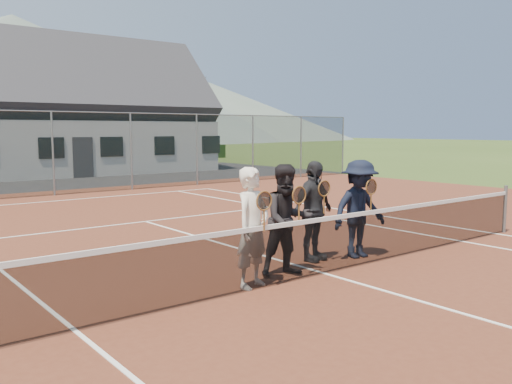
% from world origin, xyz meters
% --- Properties ---
extents(ground, '(220.00, 220.00, 0.00)m').
position_xyz_m(ground, '(0.00, 20.00, 0.00)').
color(ground, '#34491A').
rests_on(ground, ground).
extents(court_surface, '(30.00, 30.00, 0.02)m').
position_xyz_m(court_surface, '(0.00, 0.00, 0.01)').
color(court_surface, '#562819').
rests_on(court_surface, ground).
extents(hill_centre, '(120.00, 120.00, 22.00)m').
position_xyz_m(hill_centre, '(20.00, 95.00, 11.00)').
color(hill_centre, '#54655C').
rests_on(hill_centre, ground).
extents(hill_east, '(90.00, 90.00, 14.00)m').
position_xyz_m(hill_east, '(55.00, 95.00, 7.00)').
color(hill_east, '#546559').
rests_on(hill_east, ground).
extents(court_markings, '(11.03, 23.83, 0.01)m').
position_xyz_m(court_markings, '(0.00, 0.00, 0.02)').
color(court_markings, white).
rests_on(court_markings, court_surface).
extents(tennis_net, '(11.68, 0.08, 1.10)m').
position_xyz_m(tennis_net, '(0.00, 0.00, 0.54)').
color(tennis_net, slate).
rests_on(tennis_net, ground).
extents(perimeter_fence, '(30.07, 0.07, 3.02)m').
position_xyz_m(perimeter_fence, '(0.00, 13.50, 1.52)').
color(perimeter_fence, slate).
rests_on(perimeter_fence, ground).
extents(clubhouse, '(15.60, 8.20, 7.70)m').
position_xyz_m(clubhouse, '(4.00, 24.00, 3.99)').
color(clubhouse, silver).
rests_on(clubhouse, ground).
extents(tree_d, '(3.20, 3.20, 7.77)m').
position_xyz_m(tree_d, '(12.00, 33.00, 5.79)').
color(tree_d, '#3B2215').
rests_on(tree_d, ground).
extents(tree_e, '(3.20, 3.20, 7.77)m').
position_xyz_m(tree_e, '(18.00, 33.00, 5.79)').
color(tree_e, '#3D2816').
rests_on(tree_e, ground).
extents(player_a, '(0.75, 0.60, 1.80)m').
position_xyz_m(player_a, '(-1.37, 0.15, 0.92)').
color(player_a, white).
rests_on(player_a, court_surface).
extents(player_b, '(1.01, 0.87, 1.80)m').
position_xyz_m(player_b, '(-0.52, 0.35, 0.92)').
color(player_b, black).
rests_on(player_b, court_surface).
extents(player_c, '(1.12, 0.62, 1.80)m').
position_xyz_m(player_c, '(0.48, 0.78, 0.92)').
color(player_c, '#24252A').
rests_on(player_c, court_surface).
extents(player_d, '(1.23, 0.80, 1.80)m').
position_xyz_m(player_d, '(1.32, 0.44, 0.92)').
color(player_d, black).
rests_on(player_d, court_surface).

